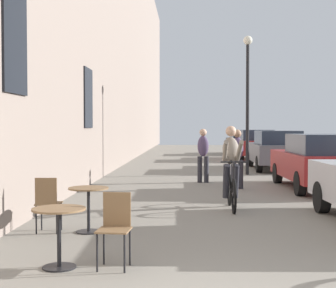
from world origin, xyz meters
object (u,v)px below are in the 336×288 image
cafe_chair_near_toward_street (115,224)px  pedestrian_near (237,155)px  cafe_table_near (59,225)px  parked_car_second (318,161)px  cyclist_on_bicycle (231,169)px  parked_car_third (276,149)px  street_lamp (248,87)px  pedestrian_mid (203,152)px  parked_car_fourth (254,144)px  cafe_table_mid (89,200)px  cafe_chair_mid_toward_street (48,201)px  parked_car_fifth (243,142)px

cafe_chair_near_toward_street → pedestrian_near: size_ratio=0.55×
cafe_table_near → parked_car_second: parked_car_second is taller
cyclist_on_bicycle → parked_car_third: 9.84m
cyclist_on_bicycle → street_lamp: 7.82m
cafe_chair_near_toward_street → pedestrian_mid: size_ratio=0.54×
parked_car_second → parked_car_fourth: bearing=90.5°
pedestrian_near → parked_car_fourth: (2.07, 12.28, -0.11)m
cafe_chair_near_toward_street → cafe_table_mid: 2.08m
cafe_table_mid → cafe_chair_mid_toward_street: size_ratio=0.81×
cafe_chair_mid_toward_street → parked_car_fourth: bearing=72.7°
pedestrian_mid → street_lamp: (1.65, 2.60, 2.19)m
parked_car_third → parked_car_fifth: bearing=90.1°
street_lamp → cafe_chair_mid_toward_street: bearing=-113.6°
parked_car_second → parked_car_fourth: (-0.10, 12.34, 0.03)m
cafe_chair_mid_toward_street → cyclist_on_bicycle: 4.07m
cafe_chair_near_toward_street → parked_car_fourth: 20.46m
pedestrian_mid → cyclist_on_bicycle: bearing=-84.8°
parked_car_second → pedestrian_near: bearing=178.3°
cafe_table_near → street_lamp: street_lamp is taller
street_lamp → parked_car_fourth: (1.30, 8.16, -2.30)m
parked_car_third → parked_car_fourth: (-0.07, 6.04, 0.00)m
cafe_chair_mid_toward_street → pedestrian_mid: pedestrian_mid is taller
cafe_chair_near_toward_street → parked_car_fourth: (4.30, 20.00, 0.29)m
cafe_chair_near_toward_street → cyclist_on_bicycle: bearing=68.3°
street_lamp → parked_car_fifth: bearing=84.3°
parked_car_fifth → pedestrian_near: bearing=-96.8°
parked_car_fifth → pedestrian_mid: bearing=-100.5°
cafe_table_near → pedestrian_near: size_ratio=0.44×
cafe_chair_mid_toward_street → parked_car_second: size_ratio=0.21×
pedestrian_mid → parked_car_fifth: 16.45m
cafe_table_mid → street_lamp: size_ratio=0.15×
cafe_chair_near_toward_street → parked_car_fifth: parked_car_fifth is taller
parked_car_third → parked_car_fifth: size_ratio=1.03×
cafe_table_near → pedestrian_mid: (2.01, 9.31, 0.40)m
parked_car_fourth → cafe_table_near: bearing=-103.9°
pedestrian_near → cafe_chair_mid_toward_street: bearing=-121.5°
cafe_table_mid → pedestrian_near: size_ratio=0.44×
pedestrian_mid → parked_car_second: pedestrian_mid is taller
street_lamp → cafe_chair_near_toward_street: bearing=-104.2°
parked_car_third → parked_car_fifth: 11.45m
cyclist_on_bicycle → street_lamp: size_ratio=0.36×
cafe_table_near → pedestrian_mid: pedestrian_mid is taller
cafe_chair_near_toward_street → parked_car_fifth: 25.78m
cafe_chair_near_toward_street → cafe_chair_mid_toward_street: same height
cafe_table_near → parked_car_fourth: size_ratio=0.16×
parked_car_second → parked_car_fifth: 17.75m
cafe_table_mid → parked_car_third: parked_car_third is taller
cafe_chair_mid_toward_street → street_lamp: 11.17m
cafe_table_near → street_lamp: size_ratio=0.15×
cafe_chair_near_toward_street → parked_car_fifth: bearing=80.3°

